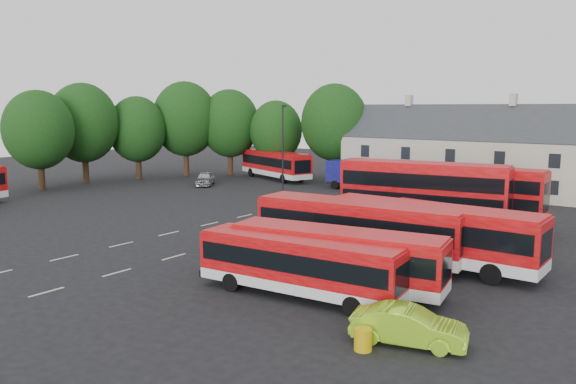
# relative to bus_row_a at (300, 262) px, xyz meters

# --- Properties ---
(ground) EXTENTS (140.00, 140.00, 0.00)m
(ground) POSITION_rel_bus_row_a_xyz_m (-15.05, 7.25, -1.69)
(ground) COLOR black
(ground) RESTS_ON ground
(lane_markings) EXTENTS (5.15, 33.80, 0.01)m
(lane_markings) POSITION_rel_bus_row_a_xyz_m (-12.55, 9.25, -1.69)
(lane_markings) COLOR beige
(lane_markings) RESTS_ON ground
(treeline) EXTENTS (29.92, 32.59, 12.01)m
(treeline) POSITION_rel_bus_row_a_xyz_m (-35.79, 26.62, 4.99)
(treeline) COLOR black
(treeline) RESTS_ON ground
(terrace_houses) EXTENTS (35.70, 7.13, 10.06)m
(terrace_houses) POSITION_rel_bus_row_a_xyz_m (-1.05, 37.25, 2.17)
(terrace_houses) COLOR beige
(terrace_houses) RESTS_ON ground
(bus_row_a) EXTENTS (10.14, 3.25, 2.82)m
(bus_row_a) POSITION_rel_bus_row_a_xyz_m (0.00, 0.00, 0.00)
(bus_row_a) COLOR silver
(bus_row_a) RESTS_ON ground
(bus_row_b) EXTENTS (10.77, 4.13, 2.97)m
(bus_row_b) POSITION_rel_bus_row_a_xyz_m (0.81, 1.82, 0.09)
(bus_row_b) COLOR silver
(bus_row_b) RESTS_ON ground
(bus_row_c) EXTENTS (12.33, 3.84, 3.43)m
(bus_row_c) POSITION_rel_bus_row_a_xyz_m (-0.94, 7.09, 0.37)
(bus_row_c) COLOR silver
(bus_row_c) RESTS_ON ground
(bus_row_d) EXTENTS (12.14, 2.90, 3.43)m
(bus_row_d) POSITION_rel_bus_row_a_xyz_m (2.71, 8.44, 0.37)
(bus_row_d) COLOR silver
(bus_row_d) RESTS_ON ground
(bus_row_e) EXTENTS (10.02, 3.67, 2.77)m
(bus_row_e) POSITION_rel_bus_row_a_xyz_m (3.07, 12.19, -0.03)
(bus_row_e) COLOR silver
(bus_row_e) RESTS_ON ground
(bus_dd_south) EXTENTS (12.08, 4.31, 4.85)m
(bus_dd_south) POSITION_rel_bus_row_a_xyz_m (-1.51, 17.32, 1.07)
(bus_dd_south) COLOR silver
(bus_dd_south) RESTS_ON ground
(bus_dd_north) EXTENTS (10.79, 2.74, 4.40)m
(bus_dd_north) POSITION_rel_bus_row_a_xyz_m (0.63, 20.74, 0.81)
(bus_dd_north) COLOR silver
(bus_dd_north) RESTS_ON ground
(bus_north) EXTENTS (12.21, 6.75, 3.40)m
(bus_north) POSITION_rel_bus_row_a_xyz_m (-27.64, 33.27, 0.35)
(bus_north) COLOR silver
(bus_north) RESTS_ON ground
(box_truck) EXTENTS (7.64, 2.85, 3.28)m
(box_truck) POSITION_rel_bus_row_a_xyz_m (-14.58, 31.75, 0.15)
(box_truck) COLOR black
(box_truck) RESTS_ON ground
(silver_car) EXTENTS (4.15, 4.66, 1.53)m
(silver_car) POSITION_rel_bus_row_a_xyz_m (-30.53, 24.12, -0.93)
(silver_car) COLOR #AAACB2
(silver_car) RESTS_ON ground
(lime_car) EXTENTS (4.51, 2.56, 1.41)m
(lime_car) POSITION_rel_bus_row_a_xyz_m (6.33, -1.83, -0.99)
(lime_car) COLOR #96DA21
(lime_car) RESTS_ON ground
(grit_bin) EXTENTS (0.66, 0.66, 0.82)m
(grit_bin) POSITION_rel_bus_row_a_xyz_m (5.25, -3.33, -1.28)
(grit_bin) COLOR gold
(grit_bin) RESTS_ON ground
(lamppost) EXTENTS (0.62, 0.39, 8.94)m
(lamppost) POSITION_rel_bus_row_a_xyz_m (-19.35, 24.00, 3.08)
(lamppost) COLOR black
(lamppost) RESTS_ON ground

